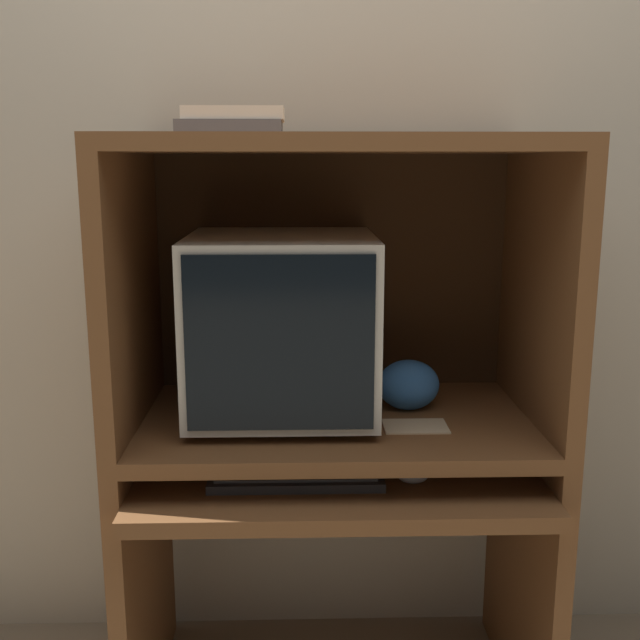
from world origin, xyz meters
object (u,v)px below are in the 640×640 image
crt_monitor (282,324)px  book_stack (232,122)px  keyboard (296,475)px  mouse (413,476)px  snack_bag (408,385)px

crt_monitor → book_stack: bearing=-147.4°
crt_monitor → keyboard: 0.35m
mouse → book_stack: book_stack is taller
snack_bag → book_stack: book_stack is taller
snack_bag → book_stack: size_ratio=0.67×
snack_bag → book_stack: 0.75m
snack_bag → keyboard: bearing=-144.8°
crt_monitor → mouse: bearing=-32.7°
snack_bag → book_stack: bearing=-167.4°
snack_bag → book_stack: (-0.41, -0.09, 0.62)m
mouse → snack_bag: size_ratio=0.43×
crt_monitor → book_stack: 0.48m
crt_monitor → snack_bag: bearing=5.0°
keyboard → crt_monitor: bearing=100.8°
crt_monitor → book_stack: size_ratio=1.92×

